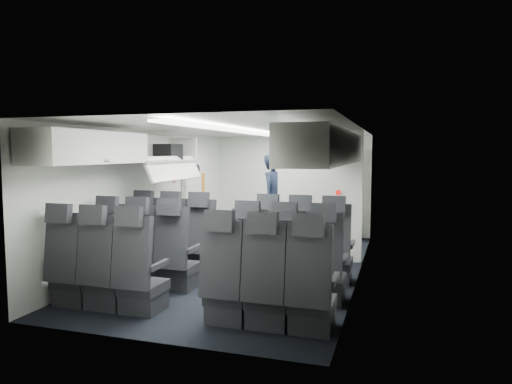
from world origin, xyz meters
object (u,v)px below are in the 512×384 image
Objects in this scene: galley_unit at (333,193)px; flight_attendant at (275,200)px; seat_row_mid at (213,262)px; seat_row_rear at (182,282)px; boarding_door at (195,195)px; seat_row_front at (237,248)px; carry_on_bag at (167,152)px.

galley_unit reaches higher than flight_attendant.
galley_unit is 1.42m from flight_attendant.
seat_row_mid is 1.00× the size of seat_row_rear.
seat_row_rear is 4.25m from boarding_door.
seat_row_front is 3.43m from galley_unit.
seat_row_rear is 1.87× the size of flight_attendant.
seat_row_rear is 1.75× the size of galley_unit.
seat_row_front is 1.80m from seat_row_rear.
flight_attendant is at bearing 90.64° from seat_row_front.
seat_row_front and seat_row_rear have the same top height.
seat_row_mid is at bearing 90.00° from seat_row_rear.
boarding_door is 4.37× the size of carry_on_bag.
seat_row_front and seat_row_mid have the same top height.
seat_row_mid is (0.00, -0.90, 0.00)m from seat_row_front.
boarding_door is at bearing 118.77° from seat_row_mid.
boarding_door is 1.04× the size of flight_attendant.
seat_row_mid is 1.79× the size of boarding_door.
seat_row_front is 1.75× the size of galley_unit.
galley_unit reaches higher than seat_row_mid.
seat_row_mid is 3.45m from boarding_door.
flight_attendant is at bearing -133.20° from galley_unit.
carry_on_bag is at bearing -131.53° from galley_unit.
galley_unit is at bearing 61.92° from carry_on_bag.
boarding_door is (-1.64, 2.99, 0.55)m from seat_row_mid.
carry_on_bag is at bearing 133.87° from seat_row_mid.
seat_row_mid is at bearing -61.23° from boarding_door.
seat_row_mid is at bearing -32.68° from carry_on_bag.
flight_attendant is at bearing 90.45° from seat_row_mid.
seat_row_front is at bearing -51.84° from boarding_door.
seat_row_mid is 1.87× the size of flight_attendant.
seat_row_front is 0.90m from seat_row_mid.
seat_row_mid is 1.75× the size of galley_unit.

